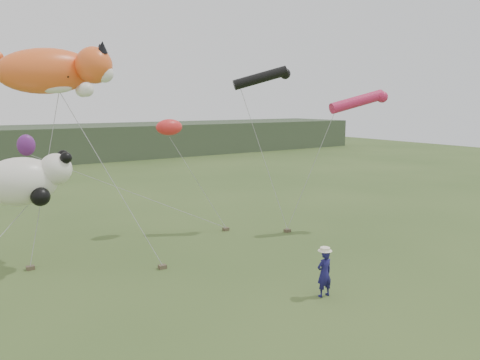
# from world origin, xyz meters

# --- Properties ---
(ground) EXTENTS (120.00, 120.00, 0.00)m
(ground) POSITION_xyz_m (0.00, 0.00, 0.00)
(ground) COLOR #385123
(ground) RESTS_ON ground
(headland) EXTENTS (90.00, 13.00, 4.00)m
(headland) POSITION_xyz_m (-3.11, 44.69, 1.92)
(headland) COLOR #2D3D28
(headland) RESTS_ON ground
(festival_attendant) EXTENTS (0.63, 0.43, 1.70)m
(festival_attendant) POSITION_xyz_m (1.28, -1.97, 0.85)
(festival_attendant) COLOR #181654
(festival_attendant) RESTS_ON ground
(sandbag_anchors) EXTENTS (16.03, 3.72, 0.16)m
(sandbag_anchors) POSITION_xyz_m (-2.19, 5.32, 0.08)
(sandbag_anchors) COLOR brown
(sandbag_anchors) RESTS_ON ground
(cat_kite) EXTENTS (5.53, 2.95, 2.36)m
(cat_kite) POSITION_xyz_m (-5.07, 7.70, 8.09)
(cat_kite) COLOR #FF6124
(cat_kite) RESTS_ON ground
(fish_kite) EXTENTS (2.19, 1.44, 1.18)m
(fish_kite) POSITION_xyz_m (-5.53, 7.79, 7.93)
(fish_kite) COLOR #D5D60E
(fish_kite) RESTS_ON ground
(tube_kites) EXTENTS (7.19, 4.56, 2.49)m
(tube_kites) POSITION_xyz_m (7.26, 5.03, 7.41)
(tube_kites) COLOR black
(tube_kites) RESTS_ON ground
(panda_kite) EXTENTS (3.38, 2.19, 2.10)m
(panda_kite) POSITION_xyz_m (-6.76, 6.60, 3.73)
(panda_kite) COLOR white
(panda_kite) RESTS_ON ground
(misc_kites) EXTENTS (7.28, 4.66, 1.87)m
(misc_kites) POSITION_xyz_m (-1.96, 10.00, 5.18)
(misc_kites) COLOR red
(misc_kites) RESTS_ON ground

